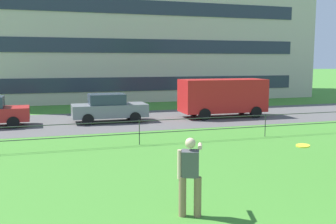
% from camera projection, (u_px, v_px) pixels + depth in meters
% --- Properties ---
extents(street_strip, '(80.00, 7.50, 0.01)m').
position_uv_depth(street_strip, '(113.00, 121.00, 21.54)').
color(street_strip, '#565454').
rests_on(street_strip, ground).
extents(park_fence, '(33.91, 0.04, 1.00)m').
position_uv_depth(park_fence, '(139.00, 128.00, 15.21)').
color(park_fence, '#333833').
rests_on(park_fence, ground).
extents(person_thrower, '(0.71, 0.72, 1.70)m').
position_uv_depth(person_thrower, '(190.00, 174.00, 8.10)').
color(person_thrower, '#846B4C').
rests_on(person_thrower, ground).
extents(frisbee, '(0.37, 0.37, 0.05)m').
position_uv_depth(frisbee, '(303.00, 146.00, 7.58)').
color(frisbee, yellow).
extents(car_grey_left, '(4.01, 1.83, 1.54)m').
position_uv_depth(car_grey_left, '(109.00, 108.00, 20.97)').
color(car_grey_left, slate).
rests_on(car_grey_left, ground).
extents(panel_van_right, '(5.04, 2.19, 2.24)m').
position_uv_depth(panel_van_right, '(223.00, 96.00, 22.81)').
color(panel_van_right, red).
rests_on(panel_van_right, ground).
extents(apartment_building_background, '(32.41, 15.73, 15.40)m').
position_uv_depth(apartment_building_background, '(124.00, 16.00, 37.53)').
color(apartment_building_background, beige).
rests_on(apartment_building_background, ground).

